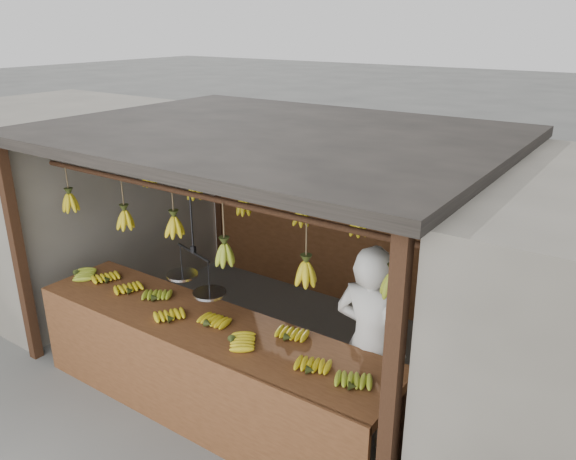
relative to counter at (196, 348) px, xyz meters
The scene contains 8 objects.
ground 1.43m from the counter, 94.56° to the left, with size 80.00×80.00×0.00m, color #5B5B57.
stall 2.01m from the counter, 93.60° to the left, with size 4.30×3.30×2.40m.
neighbor_left 3.92m from the counter, 161.58° to the left, with size 3.00×3.00×2.30m, color slate.
counter is the anchor object (origin of this frame).
hanging_bananas 1.53m from the counter, 94.48° to the left, with size 3.63×2.20×0.39m.
balance_scale 0.59m from the counter, 129.30° to the left, with size 0.73×0.41×0.84m.
vendor 1.47m from the counter, 25.57° to the left, with size 0.64×0.42×1.75m, color white.
bag_bundles 3.18m from the counter, 54.49° to the left, with size 0.08×0.26×1.21m.
Camera 1 is at (3.10, -4.20, 3.34)m, focal length 35.00 mm.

